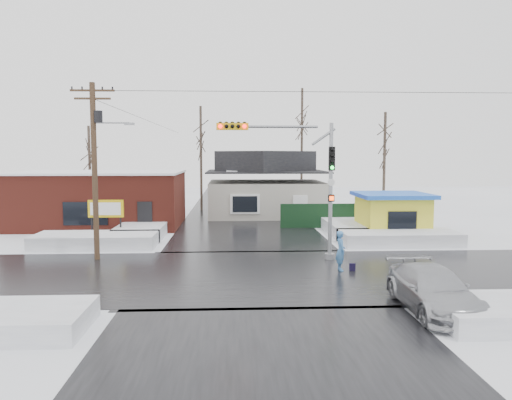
{
  "coord_description": "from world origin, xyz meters",
  "views": [
    {
      "loc": [
        -1.02,
        -22.18,
        5.41
      ],
      "look_at": [
        0.24,
        4.11,
        3.0
      ],
      "focal_mm": 35.0,
      "sensor_mm": 36.0,
      "label": 1
    }
  ],
  "objects_px": {
    "utility_pole": "(96,160)",
    "pedestrian": "(341,251)",
    "car": "(433,290)",
    "traffic_signal": "(300,172)",
    "marquee_sign": "(106,210)",
    "kiosk": "(392,214)"
  },
  "relations": [
    {
      "from": "kiosk",
      "to": "car",
      "type": "bearing_deg",
      "value": -103.01
    },
    {
      "from": "kiosk",
      "to": "marquee_sign",
      "type": "bearing_deg",
      "value": -178.45
    },
    {
      "from": "marquee_sign",
      "to": "utility_pole",
      "type": "bearing_deg",
      "value": -79.87
    },
    {
      "from": "car",
      "to": "utility_pole",
      "type": "bearing_deg",
      "value": 145.99
    },
    {
      "from": "car",
      "to": "traffic_signal",
      "type": "bearing_deg",
      "value": 111.34
    },
    {
      "from": "traffic_signal",
      "to": "marquee_sign",
      "type": "distance_m",
      "value": 13.42
    },
    {
      "from": "marquee_sign",
      "to": "kiosk",
      "type": "bearing_deg",
      "value": 1.55
    },
    {
      "from": "car",
      "to": "pedestrian",
      "type": "bearing_deg",
      "value": 106.66
    },
    {
      "from": "marquee_sign",
      "to": "car",
      "type": "relative_size",
      "value": 0.5
    },
    {
      "from": "traffic_signal",
      "to": "kiosk",
      "type": "xyz_separation_m",
      "value": [
        7.07,
        7.03,
        -3.08
      ]
    },
    {
      "from": "utility_pole",
      "to": "pedestrian",
      "type": "xyz_separation_m",
      "value": [
        11.93,
        -3.04,
        -4.18
      ]
    },
    {
      "from": "utility_pole",
      "to": "car",
      "type": "height_order",
      "value": "utility_pole"
    },
    {
      "from": "pedestrian",
      "to": "car",
      "type": "bearing_deg",
      "value": -166.04
    },
    {
      "from": "utility_pole",
      "to": "marquee_sign",
      "type": "relative_size",
      "value": 3.53
    },
    {
      "from": "traffic_signal",
      "to": "car",
      "type": "xyz_separation_m",
      "value": [
        3.45,
        -8.62,
        -3.8
      ]
    },
    {
      "from": "marquee_sign",
      "to": "traffic_signal",
      "type": "bearing_deg",
      "value": -29.72
    },
    {
      "from": "traffic_signal",
      "to": "kiosk",
      "type": "relative_size",
      "value": 1.52
    },
    {
      "from": "utility_pole",
      "to": "car",
      "type": "xyz_separation_m",
      "value": [
        13.81,
        -9.15,
        -4.37
      ]
    },
    {
      "from": "traffic_signal",
      "to": "car",
      "type": "distance_m",
      "value": 10.03
    },
    {
      "from": "utility_pole",
      "to": "pedestrian",
      "type": "height_order",
      "value": "utility_pole"
    },
    {
      "from": "utility_pole",
      "to": "car",
      "type": "distance_m",
      "value": 17.14
    },
    {
      "from": "traffic_signal",
      "to": "utility_pole",
      "type": "distance_m",
      "value": 10.39
    }
  ]
}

